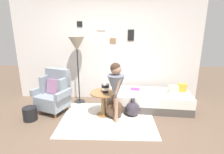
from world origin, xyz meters
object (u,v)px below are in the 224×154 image
side_table (103,99)px  vase_striped (105,87)px  person_child (116,85)px  armchair (54,93)px  floor_lamp (77,46)px  magazine_basket (30,114)px  daybed (149,100)px  demijohn_far (133,109)px  demijohn_near (115,109)px  book_on_daybed (135,89)px

side_table → vase_striped: vase_striped is taller
person_child → armchair: bearing=162.2°
floor_lamp → person_child: 1.49m
person_child → magazine_basket: person_child is taller
daybed → demijohn_far: same height
armchair → demijohn_near: 1.42m
floor_lamp → person_child: floor_lamp is taller
daybed → demijohn_far: bearing=-135.2°
demijohn_far → person_child: bearing=-144.7°
daybed → armchair: bearing=-174.3°
book_on_daybed → demijohn_near: demijohn_near is taller
side_table → person_child: size_ratio=0.45×
person_child → demijohn_near: person_child is taller
floor_lamp → demijohn_far: (1.31, -0.70, -1.27)m
floor_lamp → demijohn_near: floor_lamp is taller
floor_lamp → magazine_basket: (-0.84, -0.95, -1.29)m
daybed → side_table: size_ratio=3.54×
side_table → demijohn_near: bearing=-16.0°
vase_striped → magazine_basket: size_ratio=1.02×
side_table → person_child: (0.27, -0.25, 0.41)m
side_table → demijohn_far: 0.67m
daybed → demijohn_near: 0.93m
demijohn_near → magazine_basket: (-1.75, -0.18, -0.05)m
vase_striped → demijohn_near: vase_striped is taller
daybed → magazine_basket: bearing=-165.5°
daybed → side_table: bearing=-158.5°
person_child → demijohn_near: bearing=97.7°
daybed → person_child: 1.18m
side_table → magazine_basket: side_table is taller
demijohn_far → magazine_basket: 2.16m
vase_striped → demijohn_far: vase_striped is taller
armchair → person_child: person_child is taller
floor_lamp → magazine_basket: floor_lamp is taller
side_table → demijohn_near: side_table is taller
armchair → demijohn_far: bearing=-6.1°
daybed → vase_striped: (-1.00, -0.41, 0.46)m
vase_striped → person_child: 0.37m
armchair → daybed: 2.20m
daybed → magazine_basket: size_ratio=7.03×
person_child → demijohn_near: (-0.03, 0.18, -0.61)m
demijohn_near → magazine_basket: size_ratio=1.64×
side_table → book_on_daybed: size_ratio=2.53×
demijohn_near → demijohn_far: bearing=10.8°
floor_lamp → magazine_basket: bearing=-131.2°
vase_striped → demijohn_near: 0.51m
person_child → book_on_daybed: bearing=60.9°
armchair → person_child: 1.51m
side_table → book_on_daybed: side_table is taller
person_child → demijohn_near: size_ratio=2.68×
demijohn_near → demijohn_far: demijohn_near is taller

